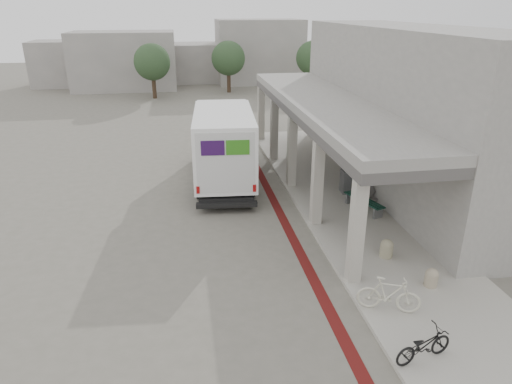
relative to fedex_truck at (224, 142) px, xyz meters
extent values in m
plane|color=#625F54|center=(0.82, -6.00, -1.86)|extent=(120.00, 120.00, 0.00)
cube|color=#531110|center=(1.82, -4.00, -1.85)|extent=(0.35, 40.00, 0.01)
cube|color=#A29E91|center=(4.82, -6.00, -1.80)|extent=(4.40, 28.00, 0.12)
cube|color=gray|center=(8.17, -1.50, 1.64)|extent=(4.30, 17.00, 7.00)
cube|color=#504D4B|center=(4.42, -1.50, 1.64)|extent=(3.40, 16.90, 0.35)
cube|color=gray|center=(4.42, -1.50, 1.99)|extent=(3.40, 16.90, 0.35)
cube|color=gray|center=(-7.18, 28.00, 0.89)|extent=(10.00, 6.00, 5.50)
cube|color=gray|center=(-0.18, 32.00, 0.14)|extent=(8.00, 6.00, 4.00)
cube|color=gray|center=(6.82, 30.00, 1.39)|extent=(9.00, 6.00, 6.50)
cube|color=gray|center=(-13.18, 31.00, 0.39)|extent=(7.00, 5.00, 4.50)
cylinder|color=#38281C|center=(-4.18, 22.00, -0.66)|extent=(0.36, 0.36, 2.40)
sphere|color=#283F24|center=(-4.18, 22.00, 1.34)|extent=(3.20, 3.20, 3.20)
cylinder|color=#38281C|center=(2.82, 24.00, -0.66)|extent=(0.36, 0.36, 2.40)
sphere|color=#283F24|center=(2.82, 24.00, 1.34)|extent=(3.20, 3.20, 3.20)
cylinder|color=#38281C|center=(10.82, 23.00, -0.66)|extent=(0.36, 0.36, 2.40)
sphere|color=#283F24|center=(10.82, 23.00, 1.34)|extent=(3.20, 3.20, 3.20)
cube|color=black|center=(0.00, -0.04, -1.43)|extent=(2.81, 7.65, 0.32)
cube|color=white|center=(-0.07, -1.00, 0.23)|extent=(2.99, 5.75, 2.79)
cube|color=white|center=(0.20, 2.69, 0.07)|extent=(2.72, 2.22, 2.46)
cube|color=white|center=(0.29, 3.81, -0.84)|extent=(2.40, 0.82, 0.86)
cube|color=black|center=(0.27, 3.54, 0.66)|extent=(2.39, 0.70, 1.13)
cube|color=black|center=(-0.29, -3.88, -1.48)|extent=(2.48, 0.45, 0.19)
cube|color=#301049|center=(-1.31, -0.15, 0.72)|extent=(0.13, 1.50, 0.80)
cube|color=#32811C|center=(-1.43, -1.76, 0.72)|extent=(0.13, 1.50, 0.80)
cube|color=#301049|center=(-0.77, -3.77, 0.88)|extent=(0.91, 0.10, 0.59)
cube|color=#32811C|center=(0.19, -3.85, 0.88)|extent=(0.91, 0.10, 0.59)
cylinder|color=black|center=(-0.91, 2.83, -1.37)|extent=(0.37, 0.98, 0.96)
cylinder|color=black|center=(1.33, 2.66, -1.37)|extent=(0.37, 0.98, 0.96)
cylinder|color=black|center=(-1.29, -2.09, -1.37)|extent=(0.37, 0.98, 0.96)
cylinder|color=black|center=(0.96, -2.26, -1.37)|extent=(0.37, 0.98, 0.96)
cube|color=slate|center=(5.43, -5.54, -1.52)|extent=(0.43, 0.22, 0.43)
cube|color=slate|center=(4.89, -3.94, -1.52)|extent=(0.43, 0.22, 0.43)
cube|color=#0F2F24|center=(5.01, -4.79, -1.28)|extent=(0.76, 1.96, 0.05)
cube|color=#0F2F24|center=(5.16, -4.74, -1.28)|extent=(0.76, 1.96, 0.05)
cube|color=#0F2F24|center=(5.31, -4.69, -1.28)|extent=(0.76, 1.96, 0.05)
cylinder|color=gray|center=(5.08, -10.20, -1.54)|extent=(0.38, 0.38, 0.38)
sphere|color=gray|center=(5.08, -10.20, -1.35)|extent=(0.38, 0.38, 0.38)
cylinder|color=gray|center=(4.50, -8.38, -1.53)|extent=(0.42, 0.42, 0.42)
sphere|color=gray|center=(4.50, -8.38, -1.32)|extent=(0.42, 0.42, 0.42)
cube|color=slate|center=(5.12, -2.79, -1.23)|extent=(0.49, 0.64, 1.02)
imported|color=black|center=(3.32, -12.98, -1.33)|extent=(1.63, 0.89, 0.81)
imported|color=beige|center=(3.32, -11.10, -1.23)|extent=(1.74, 1.09, 1.02)
camera|label=1|loc=(-1.86, -20.64, 5.93)|focal=32.00mm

